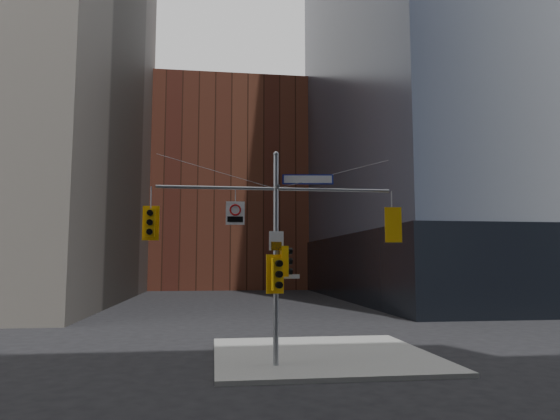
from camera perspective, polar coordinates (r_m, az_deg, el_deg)
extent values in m
plane|color=black|center=(15.23, 0.50, -19.33)|extent=(160.00, 160.00, 0.00)
cube|color=gray|center=(19.42, 4.86, -16.16)|extent=(8.00, 8.00, 0.15)
cube|color=black|center=(55.53, 25.35, -5.93)|extent=(36.40, 36.40, 6.00)
cube|color=brown|center=(73.45, -5.90, 2.27)|extent=(26.00, 20.00, 28.00)
cylinder|color=gray|center=(16.80, -0.47, -5.69)|extent=(0.18, 0.18, 7.20)
sphere|color=gray|center=(17.20, -0.46, 6.39)|extent=(0.20, 0.20, 0.20)
cylinder|color=gray|center=(16.85, -7.24, 2.55)|extent=(4.00, 0.11, 0.11)
cylinder|color=gray|center=(17.34, 6.11, 2.29)|extent=(4.00, 0.11, 0.11)
cylinder|color=gray|center=(16.64, -0.32, 2.61)|extent=(0.10, 0.70, 0.10)
cylinder|color=gray|center=(16.94, -7.21, 4.39)|extent=(4.00, 0.02, 1.12)
cylinder|color=gray|center=(17.43, 6.09, 4.08)|extent=(4.00, 0.02, 1.12)
cube|color=#FFB70D|center=(16.84, -14.61, -1.41)|extent=(0.30, 0.22, 0.92)
cube|color=#FFB70D|center=(17.00, -14.55, -1.46)|extent=(0.55, 0.04, 1.15)
cylinder|color=black|center=(16.70, -14.64, -0.31)|extent=(0.20, 0.14, 0.19)
cylinder|color=black|center=(16.77, -14.61, -0.34)|extent=(0.17, 0.02, 0.17)
cylinder|color=black|center=(16.67, -14.67, -1.37)|extent=(0.20, 0.14, 0.19)
cylinder|color=black|center=(16.74, -14.64, -1.39)|extent=(0.17, 0.02, 0.17)
cylinder|color=black|center=(16.65, -14.70, -2.42)|extent=(0.20, 0.14, 0.19)
cylinder|color=black|center=(16.72, -14.67, -2.44)|extent=(0.17, 0.02, 0.17)
cube|color=#FFB70D|center=(17.82, 12.70, -1.70)|extent=(0.34, 0.26, 0.98)
cube|color=#FFB70D|center=(17.66, 12.82, -1.66)|extent=(0.58, 0.11, 1.22)
cylinder|color=black|center=(18.03, 12.54, -0.70)|extent=(0.22, 0.17, 0.21)
cylinder|color=black|center=(17.96, 12.59, -0.68)|extent=(0.18, 0.04, 0.18)
cylinder|color=black|center=(18.00, 12.56, -1.74)|extent=(0.22, 0.17, 0.21)
cylinder|color=black|center=(17.93, 12.61, -1.73)|extent=(0.18, 0.04, 0.18)
cylinder|color=black|center=(17.98, 12.58, -2.79)|extent=(0.22, 0.17, 0.21)
cylinder|color=black|center=(17.91, 12.64, -2.77)|extent=(0.18, 0.04, 0.18)
cube|color=#FFB70D|center=(16.84, 0.48, -5.88)|extent=(0.27, 0.35, 1.03)
cylinder|color=black|center=(16.89, 1.12, -4.72)|extent=(0.18, 0.23, 0.22)
cylinder|color=black|center=(16.87, 0.86, -4.72)|extent=(0.04, 0.19, 0.19)
cylinder|color=black|center=(16.88, 1.12, -5.88)|extent=(0.18, 0.23, 0.22)
cylinder|color=black|center=(16.86, 0.86, -5.88)|extent=(0.04, 0.19, 0.19)
cylinder|color=black|center=(16.89, 1.13, -7.04)|extent=(0.18, 0.23, 0.22)
cylinder|color=black|center=(16.87, 0.87, -7.04)|extent=(0.04, 0.19, 0.19)
cube|color=#FFB70D|center=(16.53, -0.35, -7.34)|extent=(0.39, 0.31, 1.04)
cube|color=#FFB70D|center=(16.69, -0.58, -7.33)|extent=(0.61, 0.19, 1.29)
cylinder|color=black|center=(16.34, -0.10, -6.13)|extent=(0.25, 0.21, 0.22)
cylinder|color=black|center=(16.41, -0.20, -6.13)|extent=(0.19, 0.07, 0.19)
cylinder|color=black|center=(16.34, -0.10, -7.36)|extent=(0.25, 0.21, 0.22)
cylinder|color=black|center=(16.41, -0.20, -7.35)|extent=(0.19, 0.07, 0.19)
cylinder|color=black|center=(16.35, -0.10, -8.58)|extent=(0.25, 0.21, 0.22)
cylinder|color=#0CE559|center=(16.43, -0.20, -8.56)|extent=(0.19, 0.07, 0.19)
cube|color=#0F1C92|center=(17.20, 3.19, 3.51)|extent=(1.75, 0.25, 0.34)
cube|color=silver|center=(17.18, 3.21, 3.53)|extent=(1.64, 0.21, 0.26)
cube|color=silver|center=(16.74, -5.14, -0.35)|extent=(0.63, 0.04, 0.78)
torus|color=#B20A0A|center=(16.73, -5.13, 0.01)|extent=(0.39, 0.06, 0.39)
cube|color=black|center=(16.70, -5.14, -1.06)|extent=(0.52, 0.02, 0.19)
cube|color=silver|center=(16.69, -0.42, -3.54)|extent=(0.49, 0.07, 0.65)
cube|color=#D88C00|center=(16.67, -0.41, -4.15)|extent=(0.36, 0.04, 0.29)
cube|color=silver|center=(16.87, 1.05, -7.61)|extent=(0.73, 0.12, 0.15)
cube|color=#145926|center=(17.26, -0.66, -8.03)|extent=(0.09, 0.75, 0.15)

